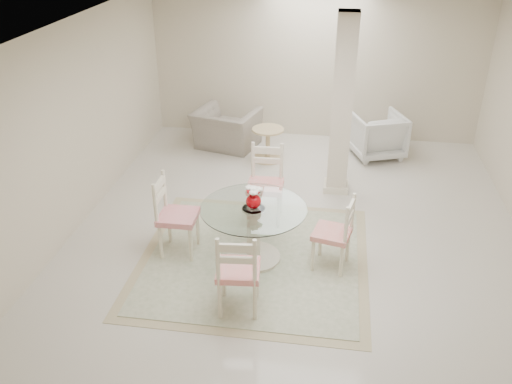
# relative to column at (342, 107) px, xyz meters

# --- Properties ---
(ground) EXTENTS (7.00, 7.00, 0.00)m
(ground) POSITION_rel_column_xyz_m (-0.50, -1.30, -1.35)
(ground) COLOR beige
(ground) RESTS_ON ground
(room_shell) EXTENTS (6.02, 7.02, 2.71)m
(room_shell) POSITION_rel_column_xyz_m (-0.50, -1.30, 0.51)
(room_shell) COLOR beige
(room_shell) RESTS_ON ground
(column) EXTENTS (0.30, 0.30, 2.70)m
(column) POSITION_rel_column_xyz_m (0.00, 0.00, 0.00)
(column) COLOR beige
(column) RESTS_ON ground
(area_rug) EXTENTS (2.83, 2.83, 0.02)m
(area_rug) POSITION_rel_column_xyz_m (-0.98, -2.06, -1.34)
(area_rug) COLOR tan
(area_rug) RESTS_ON ground
(dining_table) EXTENTS (1.28, 1.28, 0.74)m
(dining_table) POSITION_rel_column_xyz_m (-0.98, -2.06, -0.97)
(dining_table) COLOR beige
(dining_table) RESTS_ON ground
(red_vase) EXTENTS (0.22, 0.20, 0.28)m
(red_vase) POSITION_rel_column_xyz_m (-0.98, -2.06, -0.47)
(red_vase) COLOR #AA050B
(red_vase) RESTS_ON dining_table
(dining_chair_east) EXTENTS (0.51, 0.51, 1.07)m
(dining_chair_east) POSITION_rel_column_xyz_m (0.03, -2.09, -0.79)
(dining_chair_east) COLOR #F4E9C9
(dining_chair_east) RESTS_ON ground
(dining_chair_north) EXTENTS (0.50, 0.50, 1.20)m
(dining_chair_north) POSITION_rel_column_xyz_m (-0.97, -1.04, -0.72)
(dining_chair_north) COLOR beige
(dining_chair_north) RESTS_ON ground
(dining_chair_west) EXTENTS (0.47, 0.47, 1.16)m
(dining_chair_west) POSITION_rel_column_xyz_m (-2.01, -2.05, -0.74)
(dining_chair_west) COLOR #F6EBCA
(dining_chair_west) RESTS_ON ground
(dining_chair_south) EXTENTS (0.50, 0.50, 1.14)m
(dining_chair_south) POSITION_rel_column_xyz_m (-0.99, -3.09, -0.75)
(dining_chair_south) COLOR beige
(dining_chair_south) RESTS_ON ground
(recliner_taupe) EXTENTS (1.28, 1.18, 0.70)m
(recliner_taupe) POSITION_rel_column_xyz_m (-2.02, 1.40, -1.00)
(recliner_taupe) COLOR gray
(recliner_taupe) RESTS_ON ground
(armchair_white) EXTENTS (1.07, 1.09, 0.78)m
(armchair_white) POSITION_rel_column_xyz_m (0.66, 1.41, -0.96)
(armchair_white) COLOR silver
(armchair_white) RESTS_ON ground
(side_table) EXTENTS (0.55, 0.55, 0.57)m
(side_table) POSITION_rel_column_xyz_m (-1.20, 0.96, -1.09)
(side_table) COLOR #D6C384
(side_table) RESTS_ON ground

